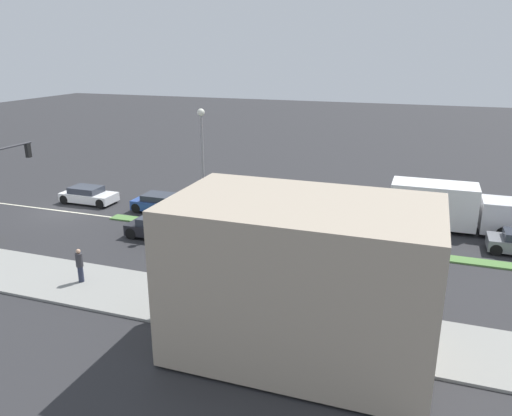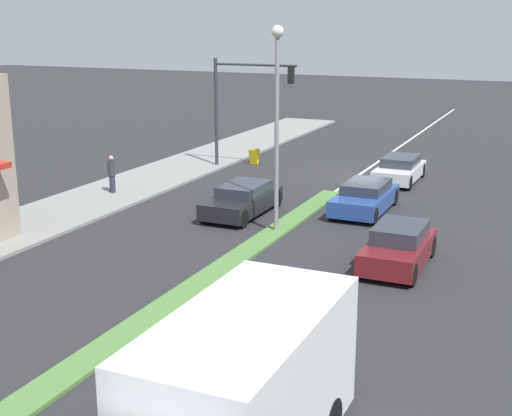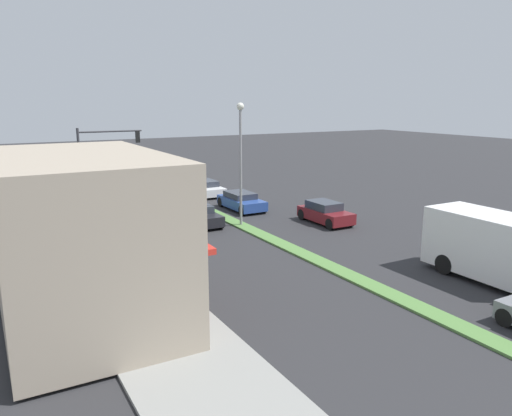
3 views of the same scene
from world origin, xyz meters
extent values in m
plane|color=#2B2B2D|center=(0.00, 18.00, 0.00)|extent=(160.00, 160.00, 0.00)
cube|color=gray|center=(9.00, 18.50, 0.06)|extent=(4.00, 73.00, 0.12)
cube|color=#568442|center=(0.00, 27.00, 0.05)|extent=(0.90, 46.00, 0.10)
cube|color=beige|center=(0.00, 0.00, 0.00)|extent=(0.16, 60.00, 0.01)
cube|color=tan|center=(10.91, 19.69, 2.99)|extent=(5.45, 9.24, 5.74)
cube|color=red|center=(7.83, 19.69, 2.92)|extent=(0.70, 7.39, 0.20)
cylinder|color=#333338|center=(5.30, 0.80, 5.42)|extent=(4.50, 0.12, 0.12)
cube|color=black|center=(3.35, 0.80, 4.97)|extent=(0.28, 0.24, 0.84)
sphere|color=red|center=(3.35, 0.67, 5.24)|extent=(0.18, 0.18, 0.18)
sphere|color=gold|center=(3.35, 0.67, 4.97)|extent=(0.18, 0.18, 0.18)
sphere|color=green|center=(3.35, 0.67, 4.70)|extent=(0.18, 0.18, 0.18)
cylinder|color=gray|center=(0.00, 10.72, 3.60)|extent=(0.16, 0.16, 7.00)
sphere|color=silver|center=(0.00, 10.72, 7.25)|extent=(0.44, 0.44, 0.44)
cylinder|color=#282D42|center=(8.93, 8.36, 0.52)|extent=(0.26, 0.26, 0.79)
cylinder|color=#333338|center=(8.93, 8.36, 1.24)|extent=(0.34, 0.34, 0.66)
sphere|color=tan|center=(8.93, 8.36, 1.69)|extent=(0.22, 0.22, 0.22)
cube|color=silver|center=(-5.00, 27.95, 1.22)|extent=(2.28, 2.20, 1.90)
cube|color=white|center=(-5.00, 24.10, 1.57)|extent=(2.40, 5.10, 2.60)
cylinder|color=black|center=(-6.08, 28.15, 0.45)|extent=(0.28, 0.90, 0.90)
cylinder|color=black|center=(-3.92, 28.15, 0.45)|extent=(0.28, 0.90, 0.90)
cylinder|color=black|center=(-6.08, 22.85, 0.45)|extent=(0.28, 0.90, 0.90)
cylinder|color=black|center=(-3.92, 22.85, 0.45)|extent=(0.28, 0.90, 0.90)
cube|color=black|center=(2.20, 9.02, 0.51)|extent=(1.82, 4.28, 0.63)
cube|color=#2D333D|center=(2.20, 8.81, 1.04)|extent=(1.55, 2.35, 0.43)
cylinder|color=black|center=(1.39, 10.70, 0.35)|extent=(0.22, 0.70, 0.70)
cylinder|color=black|center=(3.01, 10.70, 0.35)|extent=(0.22, 0.70, 0.70)
cylinder|color=black|center=(1.39, 7.34, 0.35)|extent=(0.22, 0.70, 0.70)
cylinder|color=black|center=(3.01, 7.34, 0.35)|extent=(0.22, 0.70, 0.70)
cube|color=#284793|center=(-2.20, 6.60, 0.51)|extent=(1.87, 4.24, 0.64)
cube|color=#2D333D|center=(-2.20, 6.39, 1.03)|extent=(1.59, 2.33, 0.41)
cylinder|color=black|center=(-3.03, 8.28, 0.35)|extent=(0.22, 0.69, 0.69)
cylinder|color=black|center=(-1.37, 8.28, 0.35)|extent=(0.22, 0.69, 0.69)
cylinder|color=black|center=(-3.03, 4.93, 0.35)|extent=(0.22, 0.69, 0.69)
cylinder|color=black|center=(-1.37, 4.93, 0.35)|extent=(0.22, 0.69, 0.69)
cylinder|color=black|center=(-2.96, 27.52, 0.33)|extent=(0.22, 0.65, 0.65)
cylinder|color=black|center=(-1.44, 27.52, 0.33)|extent=(0.22, 0.65, 0.65)
cube|color=silver|center=(-2.20, 0.44, 0.49)|extent=(1.81, 3.99, 0.60)
cube|color=#2D333D|center=(-2.20, 0.24, 1.01)|extent=(1.54, 2.19, 0.44)
cylinder|color=black|center=(-3.00, 1.98, 0.34)|extent=(0.22, 0.69, 0.69)
cylinder|color=black|center=(-1.40, 1.98, 0.34)|extent=(0.22, 0.69, 0.69)
cylinder|color=black|center=(-3.00, -1.11, 0.34)|extent=(0.22, 0.69, 0.69)
cylinder|color=black|center=(-1.40, -1.11, 0.34)|extent=(0.22, 0.69, 0.69)
cube|color=maroon|center=(-5.00, 12.66, 0.53)|extent=(1.74, 3.86, 0.67)
cube|color=#2D333D|center=(-5.00, 12.47, 1.11)|extent=(1.48, 2.12, 0.49)
cylinder|color=black|center=(-5.77, 14.14, 0.35)|extent=(0.22, 0.70, 0.70)
cylinder|color=black|center=(-4.23, 14.14, 0.35)|extent=(0.22, 0.70, 0.70)
cylinder|color=black|center=(-5.77, 11.19, 0.35)|extent=(0.22, 0.70, 0.70)
cylinder|color=black|center=(-4.23, 11.19, 0.35)|extent=(0.22, 0.70, 0.70)
camera|label=1|loc=(26.68, 23.48, 10.82)|focal=35.00mm
camera|label=2|loc=(-9.66, 34.13, 7.68)|focal=50.00mm
camera|label=3|loc=(13.80, 37.20, 7.63)|focal=35.00mm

